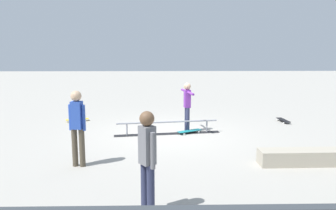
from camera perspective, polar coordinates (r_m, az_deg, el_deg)
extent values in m
plane|color=#ADA89E|center=(10.51, 0.22, -4.83)|extent=(60.00, 60.00, 0.00)
cube|color=black|center=(10.40, -0.06, -4.95)|extent=(3.31, 0.71, 0.01)
cylinder|color=gray|center=(10.63, 6.66, -3.67)|extent=(0.04, 0.04, 0.38)
cylinder|color=gray|center=(10.23, -7.05, -4.20)|extent=(0.04, 0.04, 0.38)
cylinder|color=gray|center=(10.31, -0.06, -2.92)|extent=(3.12, 0.50, 0.05)
cube|color=#B2A893|center=(8.29, 22.18, -8.27)|extent=(2.05, 0.50, 0.35)
cylinder|color=#2D3351|center=(10.66, 3.17, -2.45)|extent=(0.14, 0.14, 0.79)
cylinder|color=#2D3351|center=(10.51, 3.40, -2.62)|extent=(0.14, 0.14, 0.79)
cube|color=purple|center=(10.47, 3.32, 1.09)|extent=(0.22, 0.24, 0.56)
sphere|color=tan|center=(10.42, 3.34, 3.21)|extent=(0.21, 0.21, 0.21)
cylinder|color=purple|center=(10.79, 2.78, 2.50)|extent=(0.18, 0.53, 0.07)
cylinder|color=purple|center=(10.09, 3.91, 1.99)|extent=(0.18, 0.53, 0.07)
cube|color=teal|center=(10.49, 3.73, -4.43)|extent=(0.79, 0.57, 0.02)
cylinder|color=white|center=(10.26, 2.83, -5.04)|extent=(0.06, 0.05, 0.05)
cylinder|color=white|center=(10.45, 2.13, -4.77)|extent=(0.06, 0.05, 0.05)
cylinder|color=white|center=(10.56, 5.30, -4.65)|extent=(0.06, 0.05, 0.05)
cylinder|color=white|center=(10.74, 4.58, -4.39)|extent=(0.06, 0.05, 0.05)
cylinder|color=brown|center=(7.74, -14.50, -7.09)|extent=(0.15, 0.15, 0.87)
cylinder|color=brown|center=(7.81, -15.67, -7.00)|extent=(0.15, 0.15, 0.87)
cube|color=#2D51B7|center=(7.60, -15.33, -1.68)|extent=(0.26, 0.23, 0.61)
sphere|color=tan|center=(7.53, -15.47, 1.49)|extent=(0.23, 0.23, 0.23)
cylinder|color=#2D51B7|center=(7.55, -14.25, -2.14)|extent=(0.09, 0.09, 0.58)
cylinder|color=#2D51B7|center=(7.67, -16.35, -2.05)|extent=(0.09, 0.09, 0.58)
cylinder|color=#2D3351|center=(5.48, -4.01, -13.97)|extent=(0.17, 0.17, 0.85)
cylinder|color=#2D3351|center=(5.35, -2.98, -14.56)|extent=(0.17, 0.17, 0.85)
cube|color=slate|center=(5.16, -3.59, -6.86)|extent=(0.29, 0.29, 0.60)
sphere|color=brown|center=(5.06, -3.63, -2.33)|extent=(0.23, 0.23, 0.23)
cylinder|color=slate|center=(5.30, -4.49, -7.06)|extent=(0.11, 0.11, 0.57)
cylinder|color=slate|center=(5.06, -2.62, -7.84)|extent=(0.11, 0.11, 0.57)
cube|color=black|center=(12.76, 19.14, -2.43)|extent=(0.26, 0.81, 0.02)
cylinder|color=white|center=(12.58, 20.12, -2.89)|extent=(0.03, 0.06, 0.05)
cylinder|color=white|center=(12.48, 19.16, -2.94)|extent=(0.03, 0.06, 0.05)
cylinder|color=white|center=(13.06, 19.08, -2.39)|extent=(0.03, 0.06, 0.05)
cylinder|color=white|center=(12.96, 18.16, -2.43)|extent=(0.03, 0.06, 0.05)
cube|color=yellow|center=(12.61, -15.26, -2.37)|extent=(0.82, 0.47, 0.02)
cylinder|color=white|center=(12.48, -16.42, -2.79)|extent=(0.06, 0.05, 0.05)
cylinder|color=white|center=(12.70, -16.53, -2.58)|extent=(0.06, 0.05, 0.05)
cylinder|color=white|center=(12.54, -13.95, -2.62)|extent=(0.06, 0.05, 0.05)
cylinder|color=white|center=(12.76, -14.10, -2.42)|extent=(0.06, 0.05, 0.05)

